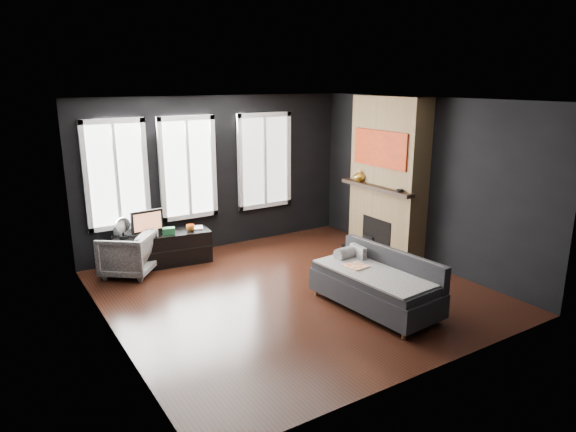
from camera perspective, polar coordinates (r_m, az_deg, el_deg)
floor at (r=7.47m, az=0.59°, el=-8.42°), size 5.00×5.00×0.00m
ceiling at (r=6.86m, az=0.65°, el=12.76°), size 5.00×5.00×0.00m
wall_back at (r=9.20m, az=-7.90°, el=4.72°), size 5.00×0.02×2.70m
wall_left at (r=6.10m, az=-19.52°, el=-1.26°), size 0.02×5.00×2.70m
wall_right at (r=8.63m, az=14.73°, el=3.69°), size 0.02×5.00×2.70m
windows at (r=8.86m, az=-10.72°, el=10.93°), size 4.00×0.16×1.76m
fireplace at (r=8.90m, az=11.04°, el=4.24°), size 0.70×1.62×2.70m
sofa at (r=6.91m, az=9.64°, el=-7.20°), size 1.03×1.84×0.76m
stripe_pillow at (r=7.32m, az=7.79°, el=-4.43°), size 0.09×0.31×0.31m
armchair at (r=8.35m, az=-17.39°, el=-3.81°), size 0.99×0.99×0.75m
media_console at (r=8.68m, az=-13.76°, el=-3.59°), size 1.60×0.67×0.53m
monitor at (r=8.49m, az=-15.39°, el=-0.57°), size 0.54×0.16×0.47m
desk_fan at (r=8.49m, az=-17.90°, el=-1.21°), size 0.29×0.29×0.34m
mug at (r=8.63m, az=-10.80°, el=-1.19°), size 0.16×0.15×0.14m
book at (r=8.76m, az=-10.63°, el=-0.59°), size 0.17×0.08×0.24m
storage_box at (r=8.53m, az=-13.11°, el=-1.62°), size 0.22×0.17×0.11m
mantel_vase at (r=9.07m, az=7.93°, el=4.45°), size 0.25×0.26×0.20m
mantel_clock at (r=8.36m, az=12.32°, el=2.78°), size 0.11×0.11×0.04m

